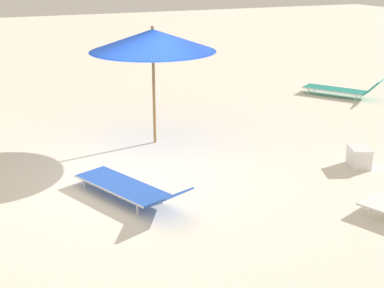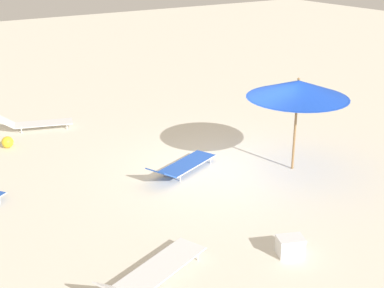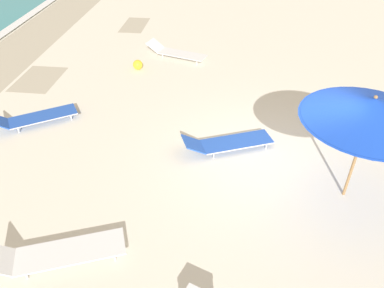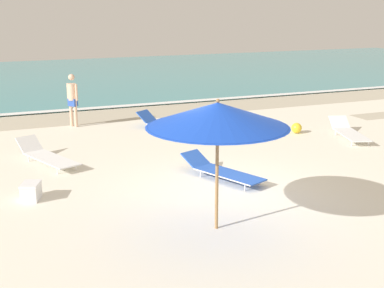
{
  "view_description": "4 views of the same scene",
  "coord_description": "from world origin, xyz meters",
  "views": [
    {
      "loc": [
        2.7,
        8.6,
        3.62
      ],
      "look_at": [
        -0.31,
        1.73,
        1.04
      ],
      "focal_mm": 50.0,
      "sensor_mm": 36.0,
      "label": 1
    },
    {
      "loc": [
        -10.11,
        7.62,
        5.59
      ],
      "look_at": [
        0.09,
        1.02,
        0.89
      ],
      "focal_mm": 50.0,
      "sensor_mm": 36.0,
      "label": 2
    },
    {
      "loc": [
        -6.98,
        1.1,
        5.66
      ],
      "look_at": [
        -0.72,
        1.83,
        0.96
      ],
      "focal_mm": 35.0,
      "sensor_mm": 36.0,
      "label": 3
    },
    {
      "loc": [
        -4.75,
        -9.71,
        4.0
      ],
      "look_at": [
        -0.1,
        1.56,
        0.79
      ],
      "focal_mm": 50.0,
      "sensor_mm": 36.0,
      "label": 4
    }
  ],
  "objects": [
    {
      "name": "beach_umbrella",
      "position": [
        -0.86,
        -1.46,
        2.12
      ],
      "size": [
        2.54,
        2.54,
        2.41
      ],
      "color": "#9E7547",
      "rests_on": "ground_plane"
    },
    {
      "name": "sun_lounger_beside_umbrella",
      "position": [
        5.75,
        3.15,
        0.21
      ],
      "size": [
        1.25,
        2.3,
        0.49
      ],
      "rotation": [
        0.0,
        0.0,
        -0.31
      ],
      "color": "white",
      "rests_on": "ground_plane"
    },
    {
      "name": "sun_lounger_near_water_left",
      "position": [
        0.99,
        6.33,
        0.21
      ],
      "size": [
        1.71,
        2.17,
        0.52
      ],
      "rotation": [
        0.0,
        0.0,
        0.58
      ],
      "color": "blue",
      "rests_on": "ground_plane"
    },
    {
      "name": "sun_lounger_mid_beach_solo",
      "position": [
        0.46,
        1.08,
        0.2
      ],
      "size": [
        1.41,
        2.3,
        0.47
      ],
      "rotation": [
        0.0,
        0.0,
        0.39
      ],
      "color": "blue",
      "rests_on": "ground_plane"
    },
    {
      "name": "beach_ball",
      "position": [
        4.64,
        4.33,
        0.17
      ],
      "size": [
        0.33,
        0.33,
        0.33
      ],
      "color": "yellow",
      "rests_on": "ground_plane"
    },
    {
      "name": "sun_lounger_near_water_right",
      "position": [
        -3.17,
        3.93,
        0.21
      ],
      "size": [
        1.4,
        2.4,
        0.53
      ],
      "rotation": [
        0.0,
        0.0,
        0.37
      ],
      "color": "white",
      "rests_on": "ground_plane"
    },
    {
      "name": "ground_plane",
      "position": [
        0.0,
        0.01,
        -0.08
      ],
      "size": [
        60.0,
        60.0,
        0.16
      ],
      "color": "silver"
    }
  ]
}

